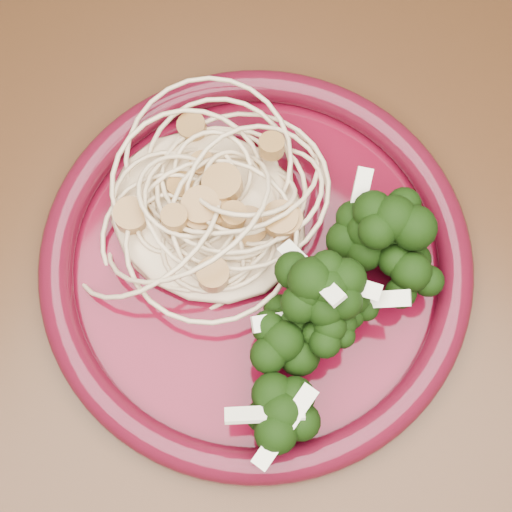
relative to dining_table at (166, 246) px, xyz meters
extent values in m
plane|color=#57351D|center=(0.00, 0.00, -0.65)|extent=(3.50, 3.50, 0.00)
cube|color=#472814|center=(0.00, 0.00, 0.08)|extent=(1.20, 0.80, 0.04)
cylinder|color=#520717|center=(0.09, 0.01, 0.10)|extent=(0.34, 0.34, 0.01)
torus|color=#520E1C|center=(0.09, 0.01, 0.11)|extent=(0.35, 0.35, 0.02)
ellipsoid|color=beige|center=(0.04, 0.01, 0.12)|extent=(0.17, 0.15, 0.03)
ellipsoid|color=black|center=(0.15, 0.00, 0.13)|extent=(0.13, 0.18, 0.06)
camera|label=1|loc=(0.19, -0.13, 0.59)|focal=50.00mm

